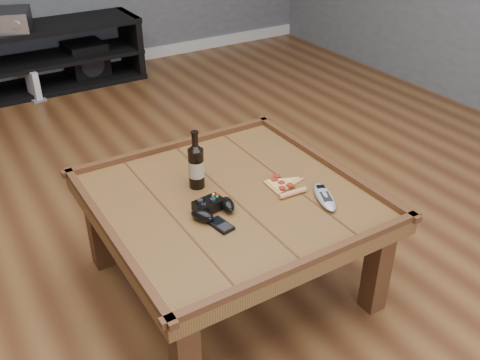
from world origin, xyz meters
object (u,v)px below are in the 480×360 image
remote_control (325,197)px  av_receiver (1,20)px  beer_bottle (196,165)px  game_console (33,86)px  game_controller (212,208)px  smartphone (221,225)px  subwoofer (87,61)px  pizza_slice (283,186)px  coffee_table (230,208)px  media_console (51,57)px

remote_control → av_receiver: bearing=123.9°
beer_bottle → game_console: 2.48m
game_controller → smartphone: bearing=-107.2°
subwoofer → game_controller: bearing=-100.6°
smartphone → subwoofer: smartphone is taller
pizza_slice → game_console: size_ratio=0.99×
smartphone → remote_control: 0.43m
game_controller → smartphone: (-0.02, -0.09, -0.02)m
smartphone → subwoofer: (0.42, 2.96, -0.31)m
remote_control → beer_bottle: bearing=159.3°
av_receiver → coffee_table: bearing=-66.1°
pizza_slice → subwoofer: bearing=91.6°
game_controller → game_console: (-0.09, 2.63, -0.37)m
pizza_slice → remote_control: remote_control is taller
coffee_table → remote_control: remote_control is taller
beer_bottle → game_controller: beer_bottle is taller
game_controller → av_receiver: av_receiver is taller
beer_bottle → smartphone: beer_bottle is taller
coffee_table → av_receiver: size_ratio=2.13×
media_console → beer_bottle: beer_bottle is taller
media_console → pizza_slice: 2.82m
coffee_table → remote_control: 0.37m
game_controller → remote_control: 0.44m
coffee_table → beer_bottle: (-0.07, 0.13, 0.16)m
beer_bottle → game_console: (-0.13, 2.43, -0.45)m
pizza_slice → subwoofer: (0.07, 2.86, -0.31)m
coffee_table → smartphone: (-0.13, -0.16, 0.07)m
pizza_slice → av_receiver: 2.85m
media_console → game_console: size_ratio=6.21×
coffee_table → pizza_slice: (0.21, -0.06, 0.07)m
subwoofer → av_receiver: bearing=-177.5°
media_console → game_console: media_console is taller
av_receiver → remote_control: bearing=-61.0°
subwoofer → remote_control: bearing=-92.5°
coffee_table → smartphone: coffee_table is taller
smartphone → game_console: bearing=82.5°
av_receiver → pizza_slice: bearing=-62.0°
game_controller → smartphone: 0.09m
pizza_slice → game_controller: bearing=-174.9°
smartphone → subwoofer: 3.00m
pizza_slice → smartphone: (-0.34, -0.10, -0.00)m
pizza_slice → media_console: bearing=97.5°
coffee_table → game_console: bearing=94.6°
smartphone → remote_control: bearing=-17.1°
smartphone → av_receiver: size_ratio=0.22×
smartphone → av_receiver: 2.91m
game_controller → subwoofer: size_ratio=0.61×
media_console → subwoofer: bearing=9.5°
remote_control → game_console: (-0.50, 2.78, -0.36)m
pizza_slice → coffee_table: bearing=168.2°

